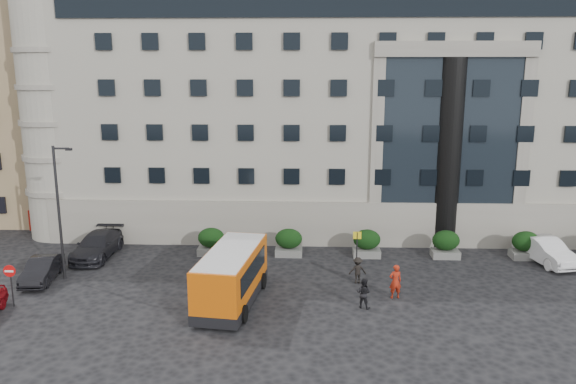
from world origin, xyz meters
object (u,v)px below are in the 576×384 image
Objects in this scene: hedge_c at (367,243)px; minibus at (232,274)px; bus_stop_sign at (357,244)px; pedestrian_a at (395,281)px; hedge_e at (525,245)px; red_truck at (57,209)px; parked_car_c at (97,245)px; no_entry_sign at (10,277)px; pedestrian_b at (363,293)px; hedge_b at (289,242)px; white_taxi at (546,251)px; hedge_a at (211,241)px; parked_car_b at (42,270)px; parked_car_d at (122,222)px; street_lamp at (60,208)px; pedestrian_c at (358,270)px; hedge_d at (446,244)px.

minibus is at bearing -135.24° from hedge_c.
bus_stop_sign reaches higher than pedestrian_a.
hedge_e is at bearing 30.72° from minibus.
bus_stop_sign is 0.52× the size of red_truck.
parked_car_c is (-9.96, 7.10, -0.82)m from minibus.
hedge_e is 0.34× the size of parked_car_c.
no_entry_sign is at bearing -100.11° from parked_car_c.
hedge_b is at bearing -38.65° from pedestrian_b.
hedge_e is at bearing -9.63° from red_truck.
white_taxi is 2.59× the size of pedestrian_a.
parked_car_c is at bearing 0.44° from pedestrian_b.
hedge_c is at bearing -72.56° from pedestrian_b.
bus_stop_sign is at bearing -6.36° from parked_car_c.
red_truck is at bearing 106.14° from no_entry_sign.
hedge_a is 20.80m from hedge_e.
minibus is at bearing -20.38° from parked_car_b.
hedge_a and hedge_c have the same top height.
parked_car_c is 2.87× the size of pedestrian_a.
pedestrian_b is (17.31, -13.64, 0.18)m from parked_car_d.
street_lamp is 1.65× the size of red_truck.
hedge_a reaches higher than parked_car_b.
bus_stop_sign is (-11.30, -2.80, 0.80)m from hedge_e.
pedestrian_c is at bearing -48.60° from hedge_b.
white_taxi is (19.36, 7.08, -0.80)m from minibus.
bus_stop_sign is (-0.90, -2.80, 0.80)m from hedge_c.
street_lamp is 4.20× the size of pedestrian_a.
street_lamp is 18.05m from pedestrian_b.
white_taxi is (12.31, 2.00, -0.92)m from bus_stop_sign.
hedge_c is 1.13× the size of pedestrian_b.
hedge_b is 1.00× the size of hedge_d.
hedge_e is 28.31m from parked_car_c.
minibus is at bearing 21.16° from pedestrian_c.
street_lamp is at bearing -173.46° from bus_stop_sign.
parked_car_d is at bearing 75.86° from parked_car_b.
pedestrian_b is at bearing -126.88° from hedge_d.
bus_stop_sign reaches higher than white_taxi.
street_lamp is at bearing -2.85° from pedestrian_c.
pedestrian_b is (17.36, -3.44, -3.56)m from street_lamp.
parked_car_c is (0.44, 4.02, -3.58)m from street_lamp.
street_lamp is at bearing -17.73° from pedestrian_a.
hedge_e is 12.35m from pedestrian_c.
parked_car_d is (1.11, 14.24, -1.02)m from no_entry_sign.
parked_car_d is 2.80× the size of pedestrian_b.
hedge_b reaches higher than parked_car_c.
hedge_d reaches higher than pedestrian_b.
street_lamp is 3.45× the size of no_entry_sign.
hedge_d is at bearing -19.34° from parked_car_d.
hedge_d is 29.85m from red_truck.
street_lamp reaches higher than no_entry_sign.
bus_stop_sign is 18.85m from parked_car_b.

